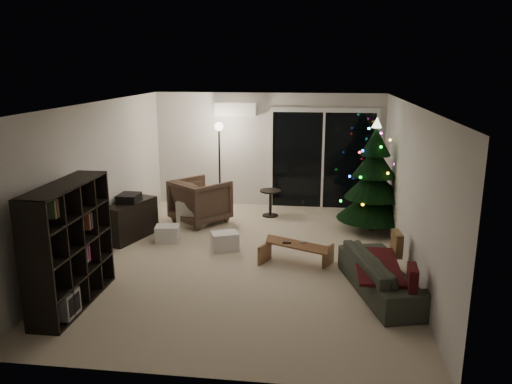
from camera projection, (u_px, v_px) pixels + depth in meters
The scene contains 18 objects.
room at pixel (283, 179), 9.30m from camera, with size 6.50×7.51×2.60m.
bookshelf at pixel (55, 245), 6.45m from camera, with size 0.41×1.63×1.63m, color black, non-canonical shape.
media_cabinet at pixel (130, 220), 9.04m from camera, with size 0.41×1.10×0.69m, color black.
stereo at pixel (129, 198), 8.94m from camera, with size 0.35×0.41×0.15m, color black.
armchair at pixel (200, 201), 9.95m from camera, with size 0.94×0.97×0.88m, color brown.
ottoman at pixel (195, 212), 9.89m from camera, with size 0.55×0.55×0.50m, color silver.
cardboard_box_a at pixel (167, 234), 8.92m from camera, with size 0.41×0.31×0.29m, color white.
cardboard_box_b at pixel (225, 241), 8.51m from camera, with size 0.44×0.33×0.31m, color white.
side_table at pixel (270, 203), 10.41m from camera, with size 0.45×0.45×0.56m, color black.
floor_lamp at pixel (220, 169), 10.52m from camera, with size 0.30×0.30×1.87m, color black.
sofa at pixel (384, 274), 6.88m from camera, with size 1.86×0.73×0.54m, color black.
sofa_throw at pixel (377, 266), 6.86m from camera, with size 0.58×1.34×0.04m, color #3C0F12.
cushion_a at pixel (397, 244), 7.42m from camera, with size 0.11×0.36×0.36m, color #9B6F45.
cushion_b at pixel (412, 280), 6.17m from camera, with size 0.11×0.36×0.36m, color #3C0F12.
coffee_table at pixel (296, 254), 7.91m from camera, with size 1.07×0.37×0.34m, color brown, non-canonical shape.
remote_a at pixel (287, 243), 7.88m from camera, with size 0.13×0.04×0.02m, color black.
remote_b at pixel (303, 242), 7.90m from camera, with size 0.12×0.04×0.02m, color slate.
christmas_tree at pixel (374, 176), 9.28m from camera, with size 1.33×1.33×2.15m, color black.
Camera 1 is at (1.10, -7.57, 3.07)m, focal length 35.00 mm.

